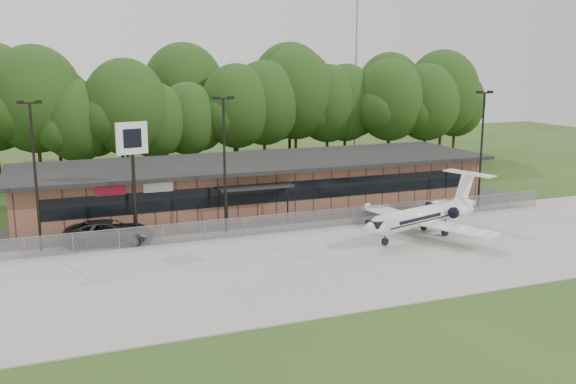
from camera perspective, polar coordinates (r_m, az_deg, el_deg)
name	(u,v)px	position (r m, az deg, el deg)	size (l,w,h in m)	color
ground	(398,299)	(35.94, 9.77, -9.35)	(160.00, 160.00, 0.00)	#2C4A1A
apron	(335,257)	(42.57, 4.19, -5.80)	(64.00, 18.00, 0.08)	#9E9B93
parking_lot	(274,218)	(52.78, -1.21, -2.33)	(50.00, 9.00, 0.06)	#383835
terminal	(257,183)	(56.40, -2.79, 0.80)	(41.00, 11.65, 4.30)	brown
fence	(295,222)	(48.52, 0.63, -2.67)	(46.00, 0.04, 1.52)	gray
treeline	(205,108)	(72.93, -7.42, 7.40)	(72.00, 12.00, 15.00)	#143611
radio_mast	(356,62)	(86.24, 6.07, 11.40)	(0.20, 0.20, 25.00)	gray
light_pole_left	(34,165)	(45.57, -21.61, 2.24)	(1.55, 0.30, 10.23)	black
light_pole_mid	(224,155)	(47.30, -5.68, 3.33)	(1.55, 0.30, 10.23)	black
light_pole_right	(482,141)	(57.88, 16.86, 4.40)	(1.55, 0.30, 10.23)	black
business_jet	(425,216)	(48.06, 12.09, -2.13)	(12.75, 11.43, 4.33)	white
suv	(109,232)	(47.04, -15.59, -3.47)	(2.85, 6.18, 1.72)	#333335
pole_sign	(132,151)	(46.19, -13.67, 3.57)	(2.24, 0.75, 8.57)	black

